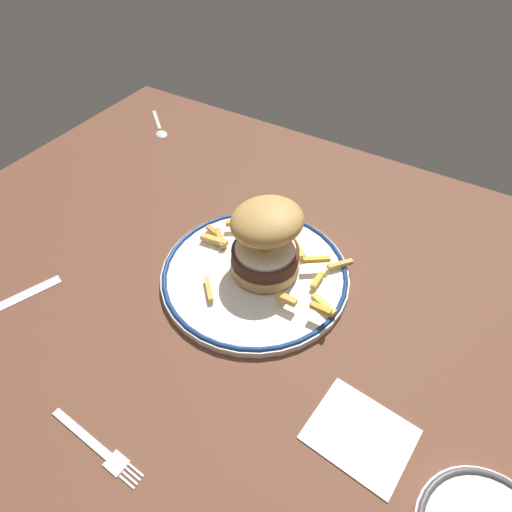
{
  "coord_description": "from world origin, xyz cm",
  "views": [
    {
      "loc": [
        20.89,
        -40.33,
        53.37
      ],
      "look_at": [
        -3.57,
        0.33,
        4.6
      ],
      "focal_mm": 31.13,
      "sensor_mm": 36.0,
      "label": 1
    }
  ],
  "objects": [
    {
      "name": "napkin",
      "position": [
        20.4,
        -15.16,
        0.2
      ],
      "size": [
        12.78,
        10.98,
        0.4
      ],
      "primitive_type": "cube",
      "rotation": [
        0.0,
        0.0,
        -0.1
      ],
      "color": "white",
      "rests_on": "ground_plane"
    },
    {
      "name": "fork",
      "position": [
        -5.78,
        -32.57,
        0.18
      ],
      "size": [
        14.46,
        2.4,
        0.36
      ],
      "color": "silver",
      "rests_on": "ground_plane"
    },
    {
      "name": "dinner_plate",
      "position": [
        -3.57,
        0.33,
        0.84
      ],
      "size": [
        29.8,
        29.8,
        1.6
      ],
      "color": "white",
      "rests_on": "ground_plane"
    },
    {
      "name": "burger",
      "position": [
        -2.81,
        1.99,
        7.42
      ],
      "size": [
        13.43,
        13.03,
        11.94
      ],
      "color": "tan",
      "rests_on": "dinner_plate"
    },
    {
      "name": "fries_pile",
      "position": [
        -2.6,
        2.92,
        2.39
      ],
      "size": [
        26.77,
        20.84,
        2.57
      ],
      "color": "#ECB550",
      "rests_on": "dinner_plate"
    },
    {
      "name": "spoon",
      "position": [
        -45.59,
        27.29,
        0.36
      ],
      "size": [
        11.14,
        10.02,
        0.9
      ],
      "color": "silver",
      "rests_on": "ground_plane"
    },
    {
      "name": "ground_plane",
      "position": [
        0.0,
        0.0,
        -2.0
      ],
      "size": [
        127.99,
        87.05,
        4.0
      ],
      "primitive_type": "cube",
      "color": "brown"
    }
  ]
}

